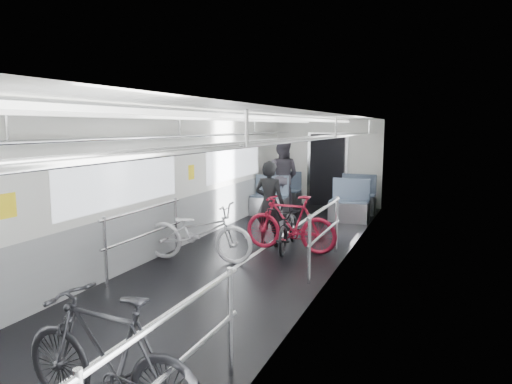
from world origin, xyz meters
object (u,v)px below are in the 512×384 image
bike_aisle (289,227)px  person_standing (269,204)px  bike_left_far (198,232)px  person_seated (282,176)px  bike_right_near (109,357)px  bike_right_far (290,223)px

bike_aisle → person_standing: person_standing is taller
bike_left_far → person_seated: bearing=-6.2°
bike_aisle → bike_right_near: bearing=-94.2°
bike_aisle → person_seated: bearing=103.9°
bike_left_far → bike_aisle: size_ratio=1.22×
bike_right_far → bike_aisle: bike_right_far is taller
bike_aisle → person_seated: person_seated is taller
bike_right_near → person_seated: size_ratio=0.90×
bike_left_far → person_seated: person_seated is taller
bike_aisle → person_standing: (-0.42, 0.10, 0.39)m
bike_right_near → bike_right_far: size_ratio=1.01×
bike_right_near → person_standing: (-0.69, 5.29, 0.28)m
bike_left_far → person_seated: 4.60m
bike_right_far → bike_left_far: bearing=-45.1°
person_standing → bike_left_far: bearing=66.0°
bike_left_far → person_seated: (-0.12, 4.57, 0.46)m
bike_right_far → bike_aisle: (-0.07, 0.15, -0.11)m
bike_left_far → bike_aisle: bike_left_far is taller
bike_aisle → person_seated: size_ratio=0.81×
person_seated → bike_right_far: bearing=108.0°
bike_right_near → bike_right_far: 5.04m
bike_left_far → person_standing: (0.73, 1.39, 0.31)m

